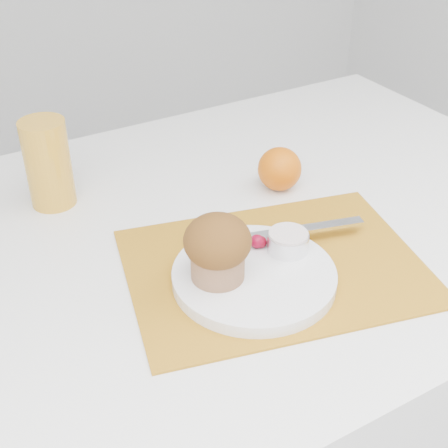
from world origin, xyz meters
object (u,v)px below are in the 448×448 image
table (225,389)px  orange (280,169)px  plate (254,276)px  muffin (218,247)px  juice_glass (48,164)px

table → orange: bearing=19.5°
table → plate: (-0.04, -0.15, 0.39)m
plate → muffin: bearing=162.5°
table → juice_glass: juice_glass is taller
juice_glass → muffin: 0.34m
plate → muffin: muffin is taller
muffin → plate: bearing=-17.5°
plate → muffin: 0.07m
juice_glass → plate: bearing=-63.5°
table → plate: size_ratio=5.47×
juice_glass → orange: bearing=-22.9°
table → orange: 0.43m
orange → table: bearing=-160.5°
table → muffin: muffin is taller
plate → juice_glass: (-0.17, 0.34, 0.06)m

